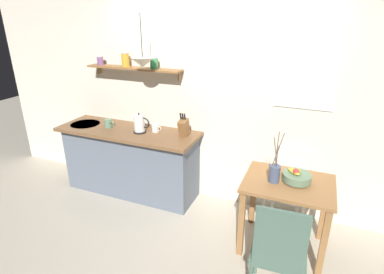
{
  "coord_description": "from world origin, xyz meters",
  "views": [
    {
      "loc": [
        1.13,
        -2.74,
        2.25
      ],
      "look_at": [
        -0.1,
        0.25,
        0.95
      ],
      "focal_mm": 28.74,
      "sensor_mm": 36.0,
      "label": 1
    }
  ],
  "objects_px": {
    "knife_block": "(184,127)",
    "pendant_lamp": "(143,62)",
    "dining_table": "(287,195)",
    "coffee_mug_spare": "(156,128)",
    "dining_chair_far": "(289,184)",
    "twig_vase": "(274,173)",
    "fruit_bowl": "(297,176)",
    "electric_kettle": "(140,124)",
    "dining_chair_near": "(279,251)",
    "coffee_mug_by_sink": "(108,123)"
  },
  "relations": [
    {
      "from": "knife_block",
      "to": "pendant_lamp",
      "type": "distance_m",
      "value": 0.87
    },
    {
      "from": "dining_table",
      "to": "coffee_mug_spare",
      "type": "xyz_separation_m",
      "value": [
        -1.65,
        0.4,
        0.33
      ]
    },
    {
      "from": "dining_chair_far",
      "to": "pendant_lamp",
      "type": "height_order",
      "value": "pendant_lamp"
    },
    {
      "from": "twig_vase",
      "to": "knife_block",
      "type": "bearing_deg",
      "value": 158.8
    },
    {
      "from": "fruit_bowl",
      "to": "pendant_lamp",
      "type": "distance_m",
      "value": 2.02
    },
    {
      "from": "electric_kettle",
      "to": "knife_block",
      "type": "height_order",
      "value": "knife_block"
    },
    {
      "from": "dining_chair_near",
      "to": "knife_block",
      "type": "xyz_separation_m",
      "value": [
        -1.3,
        1.12,
        0.48
      ]
    },
    {
      "from": "twig_vase",
      "to": "coffee_mug_by_sink",
      "type": "xyz_separation_m",
      "value": [
        -2.15,
        0.35,
        0.1
      ]
    },
    {
      "from": "dining_chair_near",
      "to": "electric_kettle",
      "type": "bearing_deg",
      "value": 150.97
    },
    {
      "from": "dining_table",
      "to": "coffee_mug_spare",
      "type": "distance_m",
      "value": 1.73
    },
    {
      "from": "dining_table",
      "to": "fruit_bowl",
      "type": "relative_size",
      "value": 3.14
    },
    {
      "from": "dining_table",
      "to": "electric_kettle",
      "type": "height_order",
      "value": "electric_kettle"
    },
    {
      "from": "dining_chair_near",
      "to": "coffee_mug_spare",
      "type": "bearing_deg",
      "value": 146.35
    },
    {
      "from": "dining_table",
      "to": "pendant_lamp",
      "type": "bearing_deg",
      "value": 170.67
    },
    {
      "from": "electric_kettle",
      "to": "coffee_mug_by_sink",
      "type": "xyz_separation_m",
      "value": [
        -0.47,
        0.0,
        -0.06
      ]
    },
    {
      "from": "coffee_mug_by_sink",
      "to": "coffee_mug_spare",
      "type": "height_order",
      "value": "coffee_mug_by_sink"
    },
    {
      "from": "twig_vase",
      "to": "knife_block",
      "type": "relative_size",
      "value": 1.75
    },
    {
      "from": "twig_vase",
      "to": "coffee_mug_spare",
      "type": "distance_m",
      "value": 1.58
    },
    {
      "from": "dining_chair_far",
      "to": "dining_chair_near",
      "type": "bearing_deg",
      "value": -87.75
    },
    {
      "from": "dining_chair_far",
      "to": "dining_table",
      "type": "bearing_deg",
      "value": -87.49
    },
    {
      "from": "fruit_bowl",
      "to": "knife_block",
      "type": "bearing_deg",
      "value": 164.72
    },
    {
      "from": "dining_chair_far",
      "to": "twig_vase",
      "type": "bearing_deg",
      "value": -103.92
    },
    {
      "from": "coffee_mug_by_sink",
      "to": "electric_kettle",
      "type": "bearing_deg",
      "value": -0.01
    },
    {
      "from": "dining_chair_near",
      "to": "knife_block",
      "type": "height_order",
      "value": "knife_block"
    },
    {
      "from": "pendant_lamp",
      "to": "coffee_mug_by_sink",
      "type": "bearing_deg",
      "value": 177.36
    },
    {
      "from": "electric_kettle",
      "to": "coffee_mug_spare",
      "type": "distance_m",
      "value": 0.2
    },
    {
      "from": "electric_kettle",
      "to": "knife_block",
      "type": "distance_m",
      "value": 0.56
    },
    {
      "from": "dining_table",
      "to": "dining_chair_near",
      "type": "relative_size",
      "value": 0.86
    },
    {
      "from": "dining_chair_far",
      "to": "coffee_mug_by_sink",
      "type": "bearing_deg",
      "value": -176.69
    },
    {
      "from": "knife_block",
      "to": "electric_kettle",
      "type": "bearing_deg",
      "value": -170.61
    },
    {
      "from": "dining_chair_near",
      "to": "fruit_bowl",
      "type": "xyz_separation_m",
      "value": [
        0.03,
        0.75,
        0.28
      ]
    },
    {
      "from": "dining_chair_near",
      "to": "fruit_bowl",
      "type": "relative_size",
      "value": 3.63
    },
    {
      "from": "dining_chair_near",
      "to": "coffee_mug_by_sink",
      "type": "relative_size",
      "value": 7.19
    },
    {
      "from": "knife_block",
      "to": "dining_chair_far",
      "type": "bearing_deg",
      "value": 1.84
    },
    {
      "from": "dining_table",
      "to": "electric_kettle",
      "type": "xyz_separation_m",
      "value": [
        -1.82,
        0.31,
        0.39
      ]
    },
    {
      "from": "twig_vase",
      "to": "coffee_mug_by_sink",
      "type": "distance_m",
      "value": 2.18
    },
    {
      "from": "fruit_bowl",
      "to": "coffee_mug_by_sink",
      "type": "bearing_deg",
      "value": 173.38
    },
    {
      "from": "dining_chair_near",
      "to": "dining_chair_far",
      "type": "relative_size",
      "value": 1.1
    },
    {
      "from": "twig_vase",
      "to": "coffee_mug_by_sink",
      "type": "bearing_deg",
      "value": 170.8
    },
    {
      "from": "electric_kettle",
      "to": "dining_table",
      "type": "bearing_deg",
      "value": -9.59
    },
    {
      "from": "dining_chair_far",
      "to": "knife_block",
      "type": "relative_size",
      "value": 2.99
    },
    {
      "from": "knife_block",
      "to": "coffee_mug_by_sink",
      "type": "height_order",
      "value": "knife_block"
    },
    {
      "from": "knife_block",
      "to": "fruit_bowl",
      "type": "bearing_deg",
      "value": -15.28
    },
    {
      "from": "dining_chair_far",
      "to": "twig_vase",
      "type": "relative_size",
      "value": 1.71
    },
    {
      "from": "electric_kettle",
      "to": "knife_block",
      "type": "xyz_separation_m",
      "value": [
        0.55,
        0.09,
        0.0
      ]
    },
    {
      "from": "dining_table",
      "to": "twig_vase",
      "type": "height_order",
      "value": "twig_vase"
    },
    {
      "from": "dining_chair_near",
      "to": "dining_chair_far",
      "type": "distance_m",
      "value": 1.16
    },
    {
      "from": "pendant_lamp",
      "to": "coffee_mug_spare",
      "type": "bearing_deg",
      "value": 65.32
    },
    {
      "from": "coffee_mug_by_sink",
      "to": "dining_table",
      "type": "bearing_deg",
      "value": -7.65
    },
    {
      "from": "dining_chair_near",
      "to": "twig_vase",
      "type": "height_order",
      "value": "twig_vase"
    }
  ]
}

